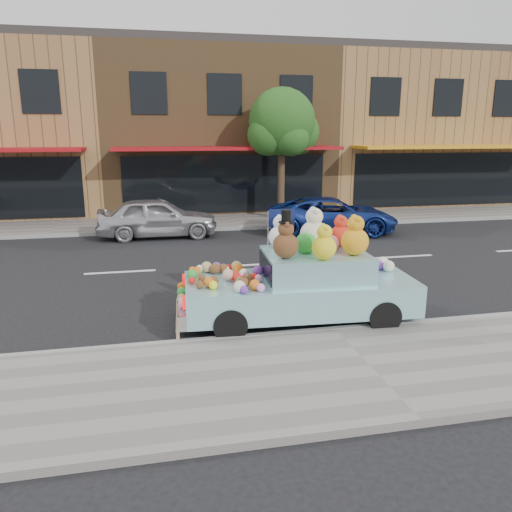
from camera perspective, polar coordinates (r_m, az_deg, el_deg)
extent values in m
plane|color=black|center=(13.75, 1.60, -0.92)|extent=(120.00, 120.00, 0.00)
cube|color=gray|center=(7.94, 12.84, -12.46)|extent=(60.00, 3.00, 0.12)
cube|color=gray|center=(19.97, -2.75, 3.98)|extent=(60.00, 3.00, 0.12)
cube|color=gray|center=(9.19, 8.94, -8.45)|extent=(60.00, 0.12, 0.13)
cube|color=gray|center=(18.51, -2.00, 3.20)|extent=(60.00, 0.12, 0.13)
cube|color=black|center=(21.30, -23.44, 16.86)|extent=(1.40, 0.06, 1.60)
cube|color=brown|center=(25.10, -4.91, 13.90)|extent=(10.00, 8.00, 7.00)
cube|color=#332D2B|center=(25.36, -5.10, 22.18)|extent=(10.00, 8.00, 0.30)
cube|color=black|center=(21.23, -3.43, 8.23)|extent=(8.50, 0.06, 2.40)
cube|color=#9E0E15|center=(20.26, -3.12, 12.20)|extent=(9.00, 1.80, 0.12)
cube|color=black|center=(20.94, -12.14, 17.74)|extent=(1.40, 0.06, 1.60)
cube|color=black|center=(21.17, -3.58, 17.97)|extent=(1.40, 0.06, 1.60)
cube|color=black|center=(21.81, 4.63, 17.83)|extent=(1.40, 0.06, 1.60)
cube|color=olive|center=(28.15, 16.33, 13.42)|extent=(10.00, 8.00, 7.00)
cube|color=#332D2B|center=(28.38, 16.87, 20.79)|extent=(10.00, 8.00, 0.30)
cube|color=black|center=(24.76, 20.37, 8.22)|extent=(8.50, 0.06, 2.40)
cube|color=orange|center=(23.93, 21.80, 11.53)|extent=(9.00, 1.80, 0.12)
cube|color=black|center=(23.25, 14.58, 17.21)|extent=(1.40, 0.06, 1.60)
cube|color=black|center=(24.70, 21.10, 16.53)|extent=(1.40, 0.06, 1.60)
cube|color=black|center=(26.42, 26.80, 15.77)|extent=(1.40, 0.06, 1.60)
cylinder|color=#38281C|center=(20.17, 2.88, 8.50)|extent=(0.28, 0.28, 3.20)
sphere|color=#224F16|center=(20.07, 2.97, 15.10)|extent=(2.60, 2.60, 2.60)
sphere|color=#224F16|center=(20.55, 4.68, 13.93)|extent=(1.80, 1.80, 1.80)
sphere|color=#224F16|center=(19.73, 1.37, 13.68)|extent=(1.60, 1.60, 1.60)
sphere|color=#224F16|center=(19.55, 3.99, 13.35)|extent=(1.40, 1.40, 1.40)
sphere|color=#224F16|center=(20.58, 1.68, 14.25)|extent=(1.60, 1.60, 1.60)
imported|color=#BBBABF|center=(17.47, -11.20, 4.36)|extent=(4.06, 1.68, 1.38)
imported|color=navy|center=(18.07, 8.71, 4.62)|extent=(4.92, 3.01, 1.27)
cylinder|color=black|center=(9.38, 14.44, -6.73)|extent=(0.61, 0.24, 0.60)
cylinder|color=black|center=(10.75, 11.27, -3.86)|extent=(0.61, 0.24, 0.60)
cylinder|color=black|center=(8.71, -2.97, -7.90)|extent=(0.61, 0.24, 0.60)
cylinder|color=black|center=(10.17, -3.82, -4.64)|extent=(0.61, 0.24, 0.60)
cube|color=#98D5E3|center=(9.57, 4.95, -4.30)|extent=(4.39, 1.96, 0.60)
cube|color=#98D5E3|center=(9.48, 6.79, -1.05)|extent=(1.99, 1.61, 0.50)
cube|color=silver|center=(9.38, -8.46, -5.77)|extent=(0.27, 1.79, 0.26)
cube|color=red|center=(8.63, -8.19, -5.28)|extent=(0.08, 0.28, 0.16)
cube|color=red|center=(9.92, -8.25, -2.69)|extent=(0.08, 0.28, 0.16)
cube|color=black|center=(9.28, 1.11, -1.28)|extent=(0.12, 1.30, 0.40)
sphere|color=#553118|center=(8.89, 3.41, 1.20)|extent=(0.46, 0.46, 0.46)
sphere|color=#553118|center=(8.83, 3.44, 3.09)|extent=(0.29, 0.29, 0.29)
sphere|color=#553118|center=(8.71, 3.62, 3.57)|extent=(0.11, 0.11, 0.11)
sphere|color=#553118|center=(8.90, 3.28, 3.81)|extent=(0.11, 0.11, 0.11)
cylinder|color=black|center=(8.80, 3.45, 3.88)|extent=(0.27, 0.27, 0.02)
cylinder|color=black|center=(8.78, 3.46, 4.58)|extent=(0.17, 0.17, 0.22)
sphere|color=beige|center=(9.70, 6.62, 2.47)|extent=(0.54, 0.54, 0.54)
sphere|color=beige|center=(9.64, 6.68, 4.51)|extent=(0.34, 0.34, 0.34)
sphere|color=beige|center=(9.51, 6.93, 5.04)|extent=(0.13, 0.13, 0.13)
sphere|color=beige|center=(9.73, 6.48, 5.26)|extent=(0.13, 0.13, 0.13)
sphere|color=orange|center=(9.28, 11.24, 1.63)|extent=(0.51, 0.51, 0.51)
sphere|color=orange|center=(9.22, 11.33, 3.61)|extent=(0.31, 0.31, 0.31)
sphere|color=orange|center=(9.10, 11.63, 4.11)|extent=(0.12, 0.12, 0.12)
sphere|color=orange|center=(9.30, 11.10, 4.35)|extent=(0.12, 0.12, 0.12)
sphere|color=red|center=(9.92, 9.62, 2.28)|extent=(0.43, 0.43, 0.43)
sphere|color=red|center=(9.87, 9.68, 3.84)|extent=(0.27, 0.27, 0.27)
sphere|color=red|center=(9.77, 9.90, 4.24)|extent=(0.10, 0.10, 0.10)
sphere|color=red|center=(9.94, 9.51, 4.42)|extent=(0.10, 0.10, 0.10)
sphere|color=white|center=(9.67, 2.74, 2.19)|extent=(0.44, 0.44, 0.44)
sphere|color=white|center=(9.61, 2.76, 3.85)|extent=(0.27, 0.27, 0.27)
sphere|color=white|center=(9.50, 2.91, 4.27)|extent=(0.10, 0.10, 0.10)
sphere|color=white|center=(9.69, 2.62, 4.46)|extent=(0.10, 0.10, 0.10)
sphere|color=yellow|center=(8.86, 7.79, 0.95)|extent=(0.43, 0.43, 0.43)
sphere|color=yellow|center=(8.80, 7.85, 2.72)|extent=(0.27, 0.27, 0.27)
sphere|color=yellow|center=(8.69, 8.08, 3.17)|extent=(0.10, 0.10, 0.10)
sphere|color=yellow|center=(8.87, 7.67, 3.40)|extent=(0.10, 0.10, 0.10)
sphere|color=green|center=(9.33, 5.68, 1.45)|extent=(0.40, 0.40, 0.40)
sphere|color=pink|center=(9.52, 8.52, 1.43)|extent=(0.32, 0.32, 0.32)
sphere|color=#593519|center=(8.98, -4.88, -2.90)|extent=(0.19, 0.19, 0.19)
sphere|color=#593519|center=(9.15, -0.95, -2.58)|extent=(0.17, 0.17, 0.17)
sphere|color=#C65D12|center=(9.83, -7.28, -1.61)|extent=(0.14, 0.14, 0.14)
sphere|color=green|center=(9.40, -7.30, -2.14)|extent=(0.20, 0.20, 0.20)
sphere|color=red|center=(9.93, -3.20, -1.34)|extent=(0.14, 0.14, 0.14)
sphere|color=silver|center=(9.87, -6.46, -1.46)|extent=(0.16, 0.16, 0.16)
sphere|color=#F8F81B|center=(8.81, -4.91, -3.34)|extent=(0.16, 0.16, 0.16)
sphere|color=#C65D12|center=(8.74, -0.16, -3.31)|extent=(0.20, 0.20, 0.20)
sphere|color=beige|center=(9.45, -1.41, -2.00)|extent=(0.18, 0.18, 0.18)
sphere|color=#673093|center=(9.98, -4.55, -1.20)|extent=(0.18, 0.18, 0.18)
sphere|color=pink|center=(9.19, 0.30, -2.58)|extent=(0.15, 0.15, 0.15)
sphere|color=#593519|center=(9.82, -3.76, -1.41)|extent=(0.18, 0.18, 0.18)
sphere|color=#593519|center=(9.30, -6.22, -2.49)|extent=(0.14, 0.14, 0.14)
sphere|color=#C65D12|center=(9.75, -6.76, -1.66)|extent=(0.16, 0.16, 0.16)
sphere|color=#C65D12|center=(9.69, -2.04, -1.50)|extent=(0.22, 0.22, 0.22)
sphere|color=#9B8955|center=(9.89, -2.25, -1.19)|extent=(0.22, 0.22, 0.22)
sphere|color=#593519|center=(9.76, -4.73, -1.46)|extent=(0.21, 0.21, 0.21)
sphere|color=green|center=(8.88, -1.75, -3.03)|extent=(0.19, 0.19, 0.19)
sphere|color=red|center=(9.27, -0.23, -2.41)|extent=(0.16, 0.16, 0.16)
sphere|color=#673093|center=(8.56, -1.41, -3.86)|extent=(0.15, 0.15, 0.15)
sphere|color=red|center=(9.28, -2.37, -2.30)|extent=(0.18, 0.18, 0.18)
sphere|color=red|center=(9.06, -1.96, -2.72)|extent=(0.18, 0.18, 0.18)
sphere|color=#593519|center=(8.81, -1.50, -3.11)|extent=(0.21, 0.21, 0.21)
sphere|color=#593519|center=(8.89, -6.46, -3.25)|extent=(0.15, 0.15, 0.15)
sphere|color=beige|center=(9.82, -3.41, -1.55)|extent=(0.14, 0.14, 0.14)
sphere|color=pink|center=(8.65, 0.54, -3.65)|extent=(0.15, 0.15, 0.15)
sphere|color=#9B8955|center=(9.87, -5.67, -1.26)|extent=(0.22, 0.22, 0.22)
sphere|color=red|center=(9.17, -7.35, -2.80)|extent=(0.13, 0.13, 0.13)
sphere|color=pink|center=(9.34, -1.77, -2.31)|extent=(0.15, 0.15, 0.15)
sphere|color=beige|center=(8.62, -1.89, -3.51)|extent=(0.21, 0.21, 0.21)
sphere|color=#C65D12|center=(8.93, -5.41, -3.00)|extent=(0.19, 0.19, 0.19)
sphere|color=#673093|center=(9.56, 0.21, -1.72)|extent=(0.21, 0.21, 0.21)
sphere|color=#D8A88C|center=(9.28, -3.21, -2.14)|extent=(0.22, 0.22, 0.22)
sphere|color=red|center=(9.29, -8.50, -4.64)|extent=(0.14, 0.14, 0.14)
sphere|color=#9B8955|center=(9.18, -8.51, -4.79)|extent=(0.17, 0.17, 0.17)
sphere|color=beige|center=(9.12, -8.50, -5.07)|extent=(0.12, 0.12, 0.12)
sphere|color=green|center=(9.51, -8.51, -4.10)|extent=(0.17, 0.17, 0.17)
sphere|color=#C65D12|center=(9.86, -8.52, -3.47)|extent=(0.17, 0.17, 0.17)
sphere|color=#C65D12|center=(9.59, -8.51, -3.98)|extent=(0.16, 0.16, 0.16)
sphere|color=pink|center=(8.90, -8.50, -5.53)|extent=(0.13, 0.13, 0.13)
sphere|color=beige|center=(10.22, 14.94, -1.13)|extent=(0.22, 0.22, 0.22)
sphere|color=red|center=(10.49, 12.53, -0.76)|extent=(0.17, 0.17, 0.17)
sphere|color=silver|center=(10.39, 14.27, -0.76)|extent=(0.25, 0.25, 0.25)
sphere|color=green|center=(9.98, 12.07, -1.31)|extent=(0.22, 0.22, 0.22)
sphere|color=#673093|center=(10.33, 14.01, -0.98)|extent=(0.20, 0.20, 0.20)
cylinder|color=#997A54|center=(8.67, -8.92, -9.14)|extent=(0.06, 0.06, 0.17)
sphere|color=#997A54|center=(8.64, -8.94, -8.56)|extent=(0.07, 0.07, 0.07)
cylinder|color=#997A54|center=(8.76, -8.92, -8.90)|extent=(0.06, 0.06, 0.17)
sphere|color=#997A54|center=(8.72, -8.94, -8.33)|extent=(0.07, 0.07, 0.07)
cylinder|color=#997A54|center=(8.85, -8.91, -8.66)|extent=(0.06, 0.06, 0.17)
sphere|color=#997A54|center=(8.81, -8.94, -8.09)|extent=(0.07, 0.07, 0.07)
cylinder|color=#997A54|center=(8.93, -8.91, -8.43)|extent=(0.06, 0.06, 0.17)
sphere|color=#997A54|center=(8.90, -8.93, -7.86)|extent=(0.07, 0.07, 0.07)
cylinder|color=#997A54|center=(9.02, -8.91, -8.20)|extent=(0.06, 0.06, 0.17)
sphere|color=#997A54|center=(8.99, -8.93, -7.64)|extent=(0.07, 0.07, 0.07)
cylinder|color=#997A54|center=(9.11, -8.91, -7.98)|extent=(0.06, 0.06, 0.17)
sphere|color=#997A54|center=(9.07, -8.93, -7.42)|extent=(0.07, 0.07, 0.07)
cylinder|color=#997A54|center=(9.20, -8.90, -7.76)|extent=(0.06, 0.06, 0.17)
sphere|color=#997A54|center=(9.16, -8.93, -7.21)|extent=(0.07, 0.07, 0.07)
cylinder|color=#997A54|center=(9.28, -8.90, -7.54)|extent=(0.06, 0.06, 0.17)
sphere|color=#997A54|center=(9.25, -8.92, -7.00)|extent=(0.07, 0.07, 0.07)
cylinder|color=#997A54|center=(9.37, -8.90, -7.33)|extent=(0.06, 0.06, 0.17)
sphere|color=#997A54|center=(9.34, -8.92, -6.79)|extent=(0.07, 0.07, 0.07)
cylinder|color=#997A54|center=(9.46, -8.90, -7.12)|extent=(0.06, 0.06, 0.17)
sphere|color=#997A54|center=(9.43, -8.92, -6.59)|extent=(0.07, 0.07, 0.07)
cylinder|color=#997A54|center=(9.55, -8.89, -6.92)|extent=(0.06, 0.06, 0.17)
sphere|color=#997A54|center=(9.51, -8.92, -6.39)|extent=(0.07, 0.07, 0.07)
cylinder|color=#997A54|center=(9.64, -8.89, -6.72)|extent=(0.06, 0.06, 0.17)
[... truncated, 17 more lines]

